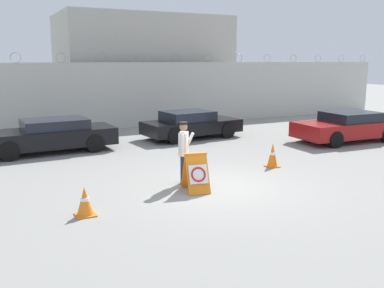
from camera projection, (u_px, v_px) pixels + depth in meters
ground_plane at (217, 187)px, 11.57m from camera, size 90.00×90.00×0.00m
perimeter_wall at (104, 96)px, 21.02m from camera, size 36.00×0.30×3.73m
building_block at (144, 67)px, 25.64m from camera, size 9.68×5.42×5.92m
barricade_sign at (196, 172)px, 11.15m from camera, size 0.73×0.95×1.02m
security_guard at (184, 150)px, 11.74m from camera, size 0.61×0.55×1.74m
traffic_cone_near at (273, 155)px, 13.71m from camera, size 0.39×0.39×0.77m
traffic_cone_mid at (85, 201)px, 9.42m from camera, size 0.44×0.44×0.65m
parked_car_front_coupe at (50, 135)px, 15.90m from camera, size 4.85×2.08×1.23m
parked_car_rear_sedan at (191, 124)px, 18.75m from camera, size 4.41×2.17×1.20m
parked_car_far_side at (347, 126)px, 18.01m from camera, size 4.57×2.14×1.24m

